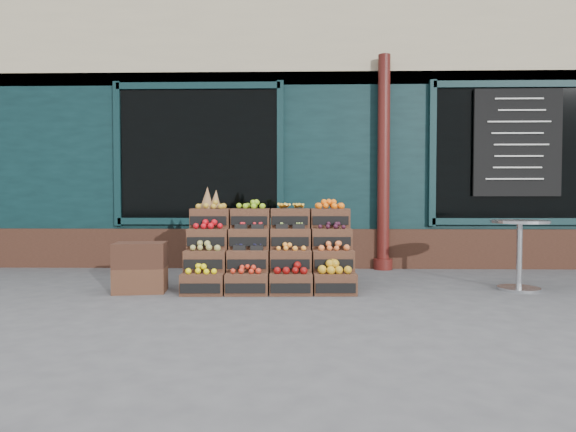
{
  "coord_description": "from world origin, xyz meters",
  "views": [
    {
      "loc": [
        -0.06,
        -5.19,
        1.06
      ],
      "look_at": [
        -0.2,
        0.7,
        0.85
      ],
      "focal_mm": 30.0,
      "sensor_mm": 36.0,
      "label": 1
    }
  ],
  "objects": [
    {
      "name": "ground",
      "position": [
        0.0,
        0.0,
        0.0
      ],
      "size": [
        60.0,
        60.0,
        0.0
      ],
      "primitive_type": "plane",
      "color": "#48484B",
      "rests_on": "ground"
    },
    {
      "name": "crate_display",
      "position": [
        -0.42,
        0.52,
        0.37
      ],
      "size": [
        1.97,
        1.0,
        1.21
      ],
      "rotation": [
        0.0,
        0.0,
        0.03
      ],
      "color": "#4A2B1D",
      "rests_on": "ground"
    },
    {
      "name": "spare_crates",
      "position": [
        -1.87,
        0.21,
        0.28
      ],
      "size": [
        0.61,
        0.47,
        0.56
      ],
      "rotation": [
        0.0,
        0.0,
        0.14
      ],
      "color": "#4A2B1D",
      "rests_on": "ground"
    },
    {
      "name": "bistro_table",
      "position": [
        2.49,
        0.43,
        0.51
      ],
      "size": [
        0.65,
        0.65,
        0.81
      ],
      "rotation": [
        0.0,
        0.0,
        0.36
      ],
      "color": "#AEAFB5",
      "rests_on": "ground"
    },
    {
      "name": "shopkeeper",
      "position": [
        -2.06,
        2.78,
        1.0
      ],
      "size": [
        0.84,
        0.69,
        1.99
      ],
      "primitive_type": "imported",
      "rotation": [
        0.0,
        0.0,
        2.81
      ],
      "color": "#154A24",
      "rests_on": "ground"
    },
    {
      "name": "shop_facade",
      "position": [
        0.0,
        5.11,
        2.4
      ],
      "size": [
        12.0,
        6.24,
        4.8
      ],
      "color": "black",
      "rests_on": "ground"
    }
  ]
}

